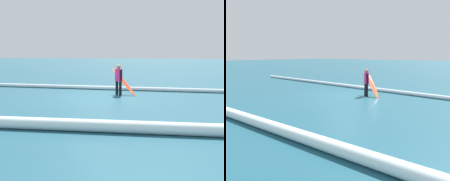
% 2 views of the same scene
% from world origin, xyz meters
% --- Properties ---
extents(ground_plane, '(168.68, 168.68, 0.00)m').
position_xyz_m(ground_plane, '(0.00, 0.00, 0.00)').
color(ground_plane, '#1E5163').
extents(surfer, '(0.40, 0.41, 1.54)m').
position_xyz_m(surfer, '(-0.93, -0.93, 0.86)').
color(surfer, black).
rests_on(surfer, ground_plane).
extents(surfboard, '(1.52, 1.21, 1.35)m').
position_xyz_m(surfboard, '(-1.16, -1.17, 0.66)').
color(surfboard, '#E55926').
rests_on(surfboard, ground_plane).
extents(wave_crest_foreground, '(24.59, 1.33, 0.22)m').
position_xyz_m(wave_crest_foreground, '(-0.27, -2.81, 0.11)').
color(wave_crest_foreground, white).
rests_on(wave_crest_foreground, ground_plane).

